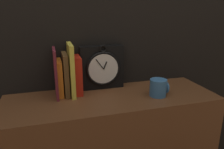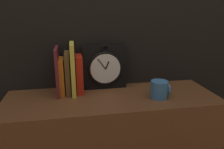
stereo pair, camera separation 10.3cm
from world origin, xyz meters
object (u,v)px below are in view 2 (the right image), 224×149
book_slot3_yellow (73,69)px  book_slot2_brown (68,73)px  book_slot0_maroon (58,71)px  book_slot4_red (79,74)px  book_slot1_orange (62,76)px  clock (105,67)px  mug (160,89)px

book_slot3_yellow → book_slot2_brown: bearing=159.9°
book_slot0_maroon → book_slot3_yellow: 0.08m
book_slot3_yellow → book_slot4_red: 0.05m
book_slot1_orange → clock: bearing=8.2°
book_slot2_brown → book_slot4_red: bearing=4.5°
book_slot2_brown → mug: bearing=-18.9°
book_slot0_maroon → book_slot3_yellow: book_slot3_yellow is taller
clock → book_slot2_brown: size_ratio=1.15×
book_slot0_maroon → book_slot4_red: book_slot0_maroon is taller
book_slot0_maroon → book_slot2_brown: bearing=10.3°
book_slot3_yellow → book_slot0_maroon: bearing=179.0°
book_slot4_red → mug: book_slot4_red is taller
clock → book_slot0_maroon: clock is taller
clock → book_slot3_yellow: bearing=-164.6°
book_slot4_red → clock: bearing=13.1°
book_slot1_orange → mug: 0.49m
book_slot0_maroon → book_slot1_orange: (0.02, 0.01, -0.03)m
book_slot2_brown → book_slot3_yellow: book_slot3_yellow is taller
book_slot3_yellow → book_slot4_red: book_slot3_yellow is taller
book_slot3_yellow → book_slot4_red: size_ratio=1.35×
book_slot1_orange → book_slot0_maroon: bearing=-146.1°
book_slot1_orange → book_slot3_yellow: (0.06, -0.01, 0.04)m
book_slot1_orange → mug: size_ratio=2.00×
book_slot2_brown → book_slot4_red: (0.06, 0.00, -0.01)m
clock → book_slot3_yellow: 0.17m
clock → book_slot4_red: bearing=-166.9°
book_slot1_orange → book_slot4_red: (0.09, 0.00, 0.01)m
clock → book_slot1_orange: (-0.22, -0.03, -0.03)m
book_slot2_brown → book_slot3_yellow: bearing=-20.1°
clock → book_slot0_maroon: 0.24m
book_slot0_maroon → mug: size_ratio=2.66×
book_slot0_maroon → book_slot2_brown: book_slot0_maroon is taller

